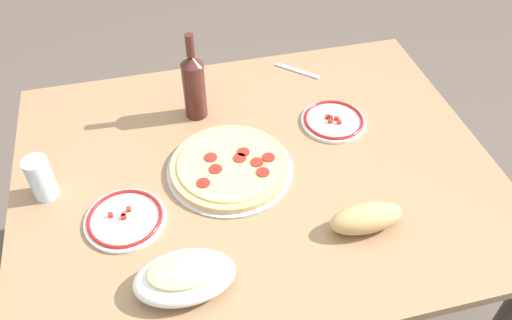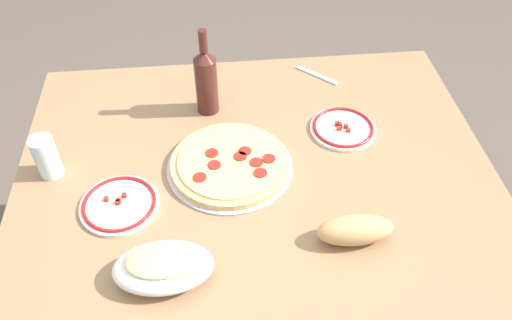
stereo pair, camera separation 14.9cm
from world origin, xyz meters
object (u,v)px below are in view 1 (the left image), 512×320
Objects in this scene: baked_pasta_dish at (185,276)px; side_plate_far at (125,219)px; wine_bottle at (194,85)px; side_plate_near at (333,120)px; dining_table at (256,190)px; bread_loaf at (366,218)px; pepperoni_pizza at (230,167)px; water_glass at (41,178)px.

baked_pasta_dish is 0.26m from side_plate_far.
wine_bottle is 0.45m from side_plate_near.
wine_bottle reaches higher than side_plate_near.
dining_table is 0.38m from bread_loaf.
dining_table is 5.71× the size of baked_pasta_dish.
pepperoni_pizza is 1.86× the size of bread_loaf.
pepperoni_pizza is 0.30m from wine_bottle.
baked_pasta_dish is 1.13× the size of side_plate_far.
baked_pasta_dish is at bearing -138.67° from side_plate_near.
wine_bottle is (-0.13, 0.28, 0.22)m from dining_table.
wine_bottle reaches higher than bread_loaf.
water_glass is (-0.58, 0.04, 0.16)m from dining_table.
wine_bottle is at bearing 27.93° from water_glass.
side_plate_near is at bearing 6.34° from water_glass.
side_plate_far is (-0.67, -0.24, -0.00)m from side_plate_near.
wine_bottle is 0.48m from side_plate_far.
baked_pasta_dish is (-0.25, -0.34, 0.14)m from dining_table.
side_plate_far is at bearing 118.56° from baked_pasta_dish.
dining_table is at bearing 16.03° from side_plate_far.
dining_table is at bearing -65.60° from wine_bottle.
wine_bottle is 1.49× the size of bread_loaf.
side_plate_near is (0.29, 0.13, 0.11)m from dining_table.
bread_loaf is at bearing -15.88° from side_plate_far.
water_glass reaches higher than baked_pasta_dish.
dining_table is 7.00× the size of bread_loaf.
water_glass is at bearing 144.08° from side_plate_far.
bread_loaf reaches higher than side_plate_near.
wine_bottle is at bearing 78.39° from baked_pasta_dish.
pepperoni_pizza is at bearing 62.75° from baked_pasta_dish.
pepperoni_pizza is at bearing 20.96° from side_plate_far.
dining_table is 4.71× the size of wine_bottle.
baked_pasta_dish is 1.87× the size of water_glass.
pepperoni_pizza reaches higher than side_plate_near.
baked_pasta_dish is at bearing -101.61° from wine_bottle.
baked_pasta_dish reaches higher than side_plate_far.
water_glass reaches higher than dining_table.
water_glass is 0.86m from bread_loaf.
side_plate_near is 0.96× the size of side_plate_far.
dining_table is at bearing -3.71° from water_glass.
side_plate_far is (0.20, -0.15, -0.06)m from water_glass.
dining_table is 0.45m from baked_pasta_dish.
dining_table is 0.14m from pepperoni_pizza.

